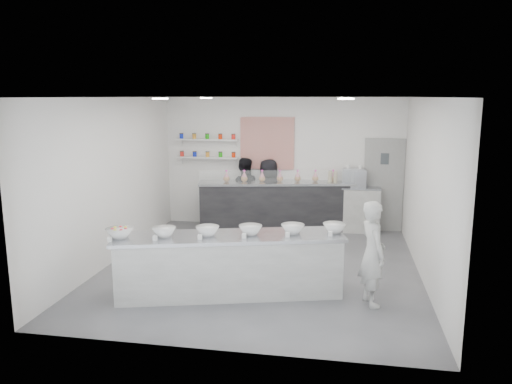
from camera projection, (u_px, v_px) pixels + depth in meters
floor at (261, 268)px, 8.92m from camera, size 6.00×6.00×0.00m
ceiling at (261, 97)px, 8.35m from camera, size 6.00×6.00×0.00m
back_wall at (282, 163)px, 11.53m from camera, size 5.50×0.00×5.50m
left_wall at (113, 181)px, 9.10m from camera, size 0.00×6.00×6.00m
right_wall at (426, 190)px, 8.16m from camera, size 0.00×6.00×6.00m
back_door at (383, 185)px, 11.20m from camera, size 0.88×0.04×2.10m
pattern_panel at (267, 143)px, 11.48m from camera, size 1.25×0.03×1.20m
jar_shelf_lower at (208, 157)px, 11.72m from camera, size 1.45×0.22×0.04m
jar_shelf_upper at (207, 140)px, 11.64m from camera, size 1.45×0.22×0.04m
preserve_jars at (207, 146)px, 11.64m from camera, size 1.45×0.10×0.56m
downlight_0 at (160, 99)px, 7.62m from camera, size 0.24×0.24×0.02m
downlight_1 at (346, 99)px, 7.15m from camera, size 0.24×0.24×0.02m
downlight_2 at (206, 98)px, 10.14m from camera, size 0.24×0.24×0.02m
downlight_3 at (346, 98)px, 9.66m from camera, size 0.24×0.24×0.02m
prep_counter at (229, 265)px, 7.64m from camera, size 3.57×1.67×0.95m
back_bar at (280, 206)px, 11.32m from camera, size 3.69×1.36×1.12m
sneeze_guard at (281, 177)px, 10.88m from camera, size 3.51×0.71×0.31m
espresso_ledge at (349, 209)px, 11.24m from camera, size 1.37×0.44×1.02m
espresso_machine at (354, 178)px, 11.09m from camera, size 0.52×0.36×0.40m
cup_stacks at (333, 179)px, 11.18m from camera, size 0.24×0.24×0.34m
prep_bowls at (229, 231)px, 7.53m from camera, size 3.60×1.39×0.14m
label_cards at (213, 241)px, 7.10m from camera, size 3.31×0.04×0.07m
cookie_bags at (280, 176)px, 11.19m from camera, size 2.53×0.64×0.27m
woman_prep at (372, 253)px, 7.23m from camera, size 0.54×0.66×1.55m
staff_left at (244, 192)px, 11.67m from camera, size 0.85×0.70×1.62m
staff_right at (268, 193)px, 11.57m from camera, size 0.92×0.79×1.60m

